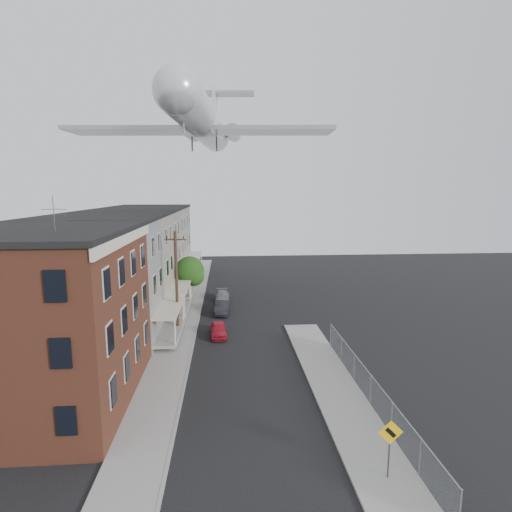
{
  "coord_description": "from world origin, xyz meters",
  "views": [
    {
      "loc": [
        -1.25,
        -16.06,
        12.36
      ],
      "look_at": [
        0.45,
        6.68,
        8.65
      ],
      "focal_mm": 28.0,
      "sensor_mm": 36.0,
      "label": 1
    }
  ],
  "objects_px": {
    "street_tree": "(191,272)",
    "airplane": "(203,123)",
    "utility_pole": "(177,281)",
    "car_near": "(218,329)",
    "warning_sign": "(390,440)",
    "car_far": "(222,296)",
    "car_mid": "(222,307)"
  },
  "relations": [
    {
      "from": "street_tree",
      "to": "car_mid",
      "type": "bearing_deg",
      "value": -51.76
    },
    {
      "from": "warning_sign",
      "to": "car_far",
      "type": "relative_size",
      "value": 0.73
    },
    {
      "from": "car_mid",
      "to": "airplane",
      "type": "relative_size",
      "value": 0.13
    },
    {
      "from": "warning_sign",
      "to": "car_near",
      "type": "distance_m",
      "value": 19.59
    },
    {
      "from": "warning_sign",
      "to": "car_near",
      "type": "height_order",
      "value": "warning_sign"
    },
    {
      "from": "warning_sign",
      "to": "airplane",
      "type": "distance_m",
      "value": 36.54
    },
    {
      "from": "car_near",
      "to": "utility_pole",
      "type": "bearing_deg",
      "value": 160.38
    },
    {
      "from": "utility_pole",
      "to": "airplane",
      "type": "distance_m",
      "value": 19.05
    },
    {
      "from": "utility_pole",
      "to": "street_tree",
      "type": "bearing_deg",
      "value": 88.11
    },
    {
      "from": "car_mid",
      "to": "car_far",
      "type": "height_order",
      "value": "car_mid"
    },
    {
      "from": "car_near",
      "to": "airplane",
      "type": "xyz_separation_m",
      "value": [
        -1.57,
        12.52,
        19.15
      ]
    },
    {
      "from": "utility_pole",
      "to": "car_near",
      "type": "xyz_separation_m",
      "value": [
        3.56,
        -1.03,
        -4.09
      ]
    },
    {
      "from": "warning_sign",
      "to": "car_near",
      "type": "bearing_deg",
      "value": 113.02
    },
    {
      "from": "car_near",
      "to": "warning_sign",
      "type": "bearing_deg",
      "value": -70.41
    },
    {
      "from": "warning_sign",
      "to": "car_far",
      "type": "distance_m",
      "value": 30.04
    },
    {
      "from": "car_mid",
      "to": "airplane",
      "type": "height_order",
      "value": "airplane"
    },
    {
      "from": "car_mid",
      "to": "car_far",
      "type": "distance_m",
      "value": 4.54
    },
    {
      "from": "car_far",
      "to": "airplane",
      "type": "xyz_separation_m",
      "value": [
        -1.81,
        1.43,
        19.18
      ]
    },
    {
      "from": "car_far",
      "to": "airplane",
      "type": "height_order",
      "value": "airplane"
    },
    {
      "from": "warning_sign",
      "to": "car_far",
      "type": "height_order",
      "value": "warning_sign"
    },
    {
      "from": "warning_sign",
      "to": "street_tree",
      "type": "xyz_separation_m",
      "value": [
        -10.87,
        28.95,
        1.57
      ]
    },
    {
      "from": "warning_sign",
      "to": "airplane",
      "type": "height_order",
      "value": "airplane"
    },
    {
      "from": "street_tree",
      "to": "car_far",
      "type": "relative_size",
      "value": 1.35
    },
    {
      "from": "street_tree",
      "to": "airplane",
      "type": "distance_m",
      "value": 16.45
    },
    {
      "from": "street_tree",
      "to": "warning_sign",
      "type": "bearing_deg",
      "value": -69.42
    },
    {
      "from": "warning_sign",
      "to": "car_mid",
      "type": "distance_m",
      "value": 25.66
    },
    {
      "from": "car_far",
      "to": "airplane",
      "type": "relative_size",
      "value": 0.12
    },
    {
      "from": "utility_pole",
      "to": "car_mid",
      "type": "bearing_deg",
      "value": 55.44
    },
    {
      "from": "car_far",
      "to": "car_near",
      "type": "bearing_deg",
      "value": -92.29
    },
    {
      "from": "car_mid",
      "to": "airplane",
      "type": "distance_m",
      "value": 20.09
    },
    {
      "from": "car_far",
      "to": "warning_sign",
      "type": "bearing_deg",
      "value": -76.76
    },
    {
      "from": "car_near",
      "to": "car_mid",
      "type": "bearing_deg",
      "value": 84.45
    }
  ]
}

